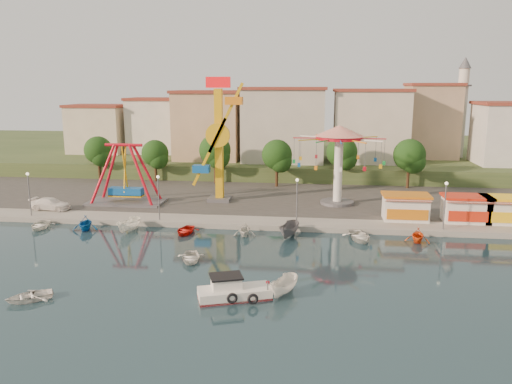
% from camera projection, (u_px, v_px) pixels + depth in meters
% --- Properties ---
extents(ground, '(200.00, 200.00, 0.00)m').
position_uv_depth(ground, '(201.00, 267.00, 44.90)').
color(ground, '#132A35').
rests_on(ground, ground).
extents(quay_deck, '(200.00, 100.00, 0.60)m').
position_uv_depth(quay_deck, '(268.00, 162.00, 105.02)').
color(quay_deck, '#9E998E').
rests_on(quay_deck, ground).
extents(asphalt_pad, '(90.00, 28.00, 0.01)m').
position_uv_depth(asphalt_pad, '(247.00, 191.00, 73.89)').
color(asphalt_pad, '#4C4944').
rests_on(asphalt_pad, quay_deck).
extents(hill_terrace, '(200.00, 60.00, 3.00)m').
position_uv_depth(hill_terrace, '(271.00, 153.00, 109.62)').
color(hill_terrace, '#384C26').
rests_on(hill_terrace, ground).
extents(pirate_ship_ride, '(10.00, 5.00, 8.00)m').
position_uv_depth(pirate_ship_ride, '(125.00, 175.00, 65.82)').
color(pirate_ship_ride, '#59595E').
rests_on(pirate_ship_ride, quay_deck).
extents(kamikaze_tower, '(5.12, 3.10, 16.50)m').
position_uv_depth(kamikaze_tower, '(220.00, 143.00, 66.07)').
color(kamikaze_tower, '#59595E').
rests_on(kamikaze_tower, quay_deck).
extents(wave_swinger, '(11.60, 11.60, 10.40)m').
position_uv_depth(wave_swinger, '(339.00, 147.00, 64.56)').
color(wave_swinger, '#59595E').
rests_on(wave_swinger, quay_deck).
extents(booth_left, '(5.40, 3.78, 3.08)m').
position_uv_depth(booth_left, '(405.00, 207.00, 58.01)').
color(booth_left, white).
rests_on(booth_left, quay_deck).
extents(booth_mid, '(5.40, 3.78, 3.08)m').
position_uv_depth(booth_mid, '(466.00, 208.00, 57.20)').
color(booth_mid, white).
rests_on(booth_mid, quay_deck).
extents(booth_right, '(5.40, 3.78, 3.08)m').
position_uv_depth(booth_right, '(506.00, 210.00, 56.69)').
color(booth_right, white).
rests_on(booth_right, quay_deck).
extents(lamp_post_0, '(0.14, 0.14, 5.00)m').
position_uv_depth(lamp_post_0, '(30.00, 195.00, 59.73)').
color(lamp_post_0, '#59595E').
rests_on(lamp_post_0, quay_deck).
extents(lamp_post_1, '(0.14, 0.14, 5.00)m').
position_uv_depth(lamp_post_1, '(159.00, 199.00, 57.82)').
color(lamp_post_1, '#59595E').
rests_on(lamp_post_1, quay_deck).
extents(lamp_post_2, '(0.14, 0.14, 5.00)m').
position_uv_depth(lamp_post_2, '(297.00, 203.00, 55.92)').
color(lamp_post_2, '#59595E').
rests_on(lamp_post_2, quay_deck).
extents(lamp_post_3, '(0.14, 0.14, 5.00)m').
position_uv_depth(lamp_post_3, '(445.00, 207.00, 54.01)').
color(lamp_post_3, '#59595E').
rests_on(lamp_post_3, quay_deck).
extents(tree_0, '(4.60, 4.60, 7.19)m').
position_uv_depth(tree_0, '(98.00, 150.00, 82.75)').
color(tree_0, '#382314').
rests_on(tree_0, quay_deck).
extents(tree_1, '(4.35, 4.35, 6.80)m').
position_uv_depth(tree_1, '(155.00, 153.00, 80.90)').
color(tree_1, '#382314').
rests_on(tree_1, quay_deck).
extents(tree_2, '(5.02, 5.02, 7.85)m').
position_uv_depth(tree_2, '(215.00, 150.00, 79.14)').
color(tree_2, '#382314').
rests_on(tree_2, quay_deck).
extents(tree_3, '(4.68, 4.68, 7.32)m').
position_uv_depth(tree_3, '(277.00, 155.00, 76.62)').
color(tree_3, '#382314').
rests_on(tree_3, quay_deck).
extents(tree_4, '(4.86, 4.86, 7.60)m').
position_uv_depth(tree_4, '(342.00, 152.00, 78.29)').
color(tree_4, '#382314').
rests_on(tree_4, quay_deck).
extents(tree_5, '(4.83, 4.83, 7.54)m').
position_uv_depth(tree_5, '(409.00, 155.00, 75.34)').
color(tree_5, '#382314').
rests_on(tree_5, quay_deck).
extents(building_0, '(9.26, 9.53, 11.87)m').
position_uv_depth(building_0, '(80.00, 125.00, 91.72)').
color(building_0, beige).
rests_on(building_0, hill_terrace).
extents(building_1, '(12.33, 9.01, 8.63)m').
position_uv_depth(building_1, '(153.00, 132.00, 95.79)').
color(building_1, silver).
rests_on(building_1, hill_terrace).
extents(building_2, '(11.95, 9.28, 11.23)m').
position_uv_depth(building_2, '(221.00, 125.00, 94.51)').
color(building_2, tan).
rests_on(building_2, hill_terrace).
extents(building_3, '(12.59, 10.50, 9.20)m').
position_uv_depth(building_3, '(292.00, 133.00, 90.02)').
color(building_3, beige).
rests_on(building_3, hill_terrace).
extents(building_4, '(10.75, 9.23, 9.24)m').
position_uv_depth(building_4, '(366.00, 132.00, 91.71)').
color(building_4, beige).
rests_on(building_4, hill_terrace).
extents(building_5, '(12.77, 10.96, 11.21)m').
position_uv_depth(building_5, '(444.00, 128.00, 88.10)').
color(building_5, tan).
rests_on(building_5, hill_terrace).
extents(minaret, '(2.80, 2.80, 18.00)m').
position_uv_depth(minaret, '(462.00, 105.00, 90.41)').
color(minaret, silver).
rests_on(minaret, hill_terrace).
extents(cabin_motorboat, '(5.91, 3.83, 1.94)m').
position_uv_depth(cabin_motorboat, '(233.00, 292.00, 38.12)').
color(cabin_motorboat, white).
rests_on(cabin_motorboat, ground).
extents(rowboat_a, '(3.23, 3.99, 0.73)m').
position_uv_depth(rowboat_a, '(191.00, 257.00, 46.21)').
color(rowboat_a, white).
rests_on(rowboat_a, ground).
extents(rowboat_b, '(4.15, 3.95, 0.70)m').
position_uv_depth(rowboat_b, '(29.00, 296.00, 37.75)').
color(rowboat_b, white).
rests_on(rowboat_b, ground).
extents(skiff, '(2.77, 3.99, 1.44)m').
position_uv_depth(skiff, '(284.00, 287.00, 38.59)').
color(skiff, white).
rests_on(skiff, ground).
extents(van, '(5.22, 2.45, 1.47)m').
position_uv_depth(van, '(51.00, 204.00, 62.96)').
color(van, white).
rests_on(van, quay_deck).
extents(moored_boat_0, '(3.16, 4.06, 0.77)m').
position_uv_depth(moored_boat_0, '(40.00, 225.00, 56.84)').
color(moored_boat_0, white).
rests_on(moored_boat_0, ground).
extents(moored_boat_1, '(3.37, 3.71, 1.69)m').
position_uv_depth(moored_boat_1, '(85.00, 223.00, 56.10)').
color(moored_boat_1, '#1461B0').
rests_on(moored_boat_1, ground).
extents(moored_boat_2, '(2.41, 4.09, 1.48)m').
position_uv_depth(moored_boat_2, '(129.00, 225.00, 55.51)').
color(moored_boat_2, white).
rests_on(moored_boat_2, ground).
extents(moored_boat_3, '(2.84, 3.75, 0.73)m').
position_uv_depth(moored_boat_3, '(185.00, 230.00, 54.82)').
color(moored_boat_3, red).
rests_on(moored_boat_3, ground).
extents(moored_boat_4, '(2.42, 2.80, 1.47)m').
position_uv_depth(moored_boat_4, '(245.00, 229.00, 53.95)').
color(moored_boat_4, silver).
rests_on(moored_boat_4, ground).
extents(moored_boat_5, '(2.64, 4.52, 1.64)m').
position_uv_depth(moored_boat_5, '(289.00, 230.00, 53.36)').
color(moored_boat_5, slate).
rests_on(moored_boat_5, ground).
extents(moored_boat_6, '(3.85, 4.73, 0.86)m').
position_uv_depth(moored_boat_6, '(359.00, 236.00, 52.56)').
color(moored_boat_6, white).
rests_on(moored_boat_6, ground).
extents(moored_boat_7, '(3.12, 3.42, 1.55)m').
position_uv_depth(moored_boat_7, '(418.00, 235.00, 51.78)').
color(moored_boat_7, '#F15015').
rests_on(moored_boat_7, ground).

